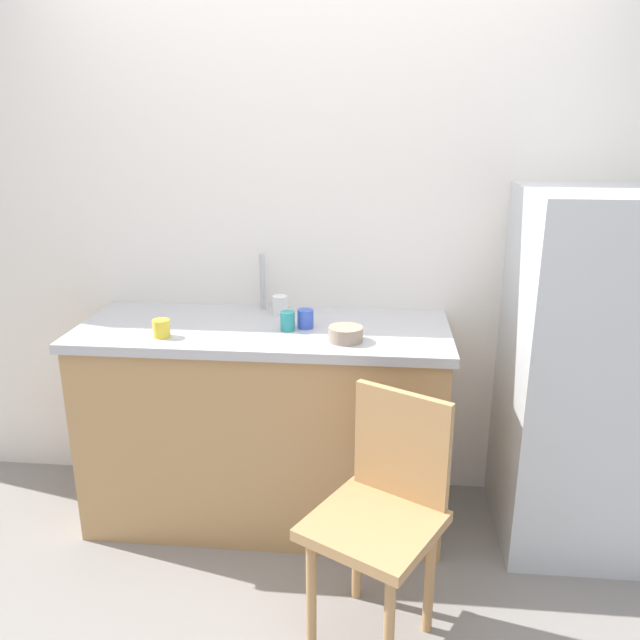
% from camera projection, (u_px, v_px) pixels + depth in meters
% --- Properties ---
extents(ground_plane, '(8.00, 8.00, 0.00)m').
position_uv_depth(ground_plane, '(290.00, 615.00, 2.36)').
color(ground_plane, gray).
extents(back_wall, '(4.80, 0.10, 2.58)m').
position_uv_depth(back_wall, '(317.00, 228.00, 2.92)').
color(back_wall, white).
rests_on(back_wall, ground_plane).
extents(cabinet_base, '(1.55, 0.60, 0.88)m').
position_uv_depth(cabinet_base, '(266.00, 427.00, 2.86)').
color(cabinet_base, tan).
rests_on(cabinet_base, ground_plane).
extents(countertop, '(1.59, 0.64, 0.04)m').
position_uv_depth(countertop, '(263.00, 330.00, 2.72)').
color(countertop, '#B7B7BC').
rests_on(countertop, cabinet_base).
extents(faucet, '(0.02, 0.02, 0.26)m').
position_uv_depth(faucet, '(263.00, 282.00, 2.92)').
color(faucet, '#B7B7BC').
rests_on(faucet, countertop).
extents(refrigerator, '(0.61, 0.63, 1.51)m').
position_uv_depth(refrigerator, '(585.00, 374.00, 2.63)').
color(refrigerator, silver).
rests_on(refrigerator, ground_plane).
extents(chair, '(0.54, 0.54, 0.89)m').
position_uv_depth(chair, '(382.00, 509.00, 2.16)').
color(chair, tan).
rests_on(chair, ground_plane).
extents(terracotta_bowl, '(0.14, 0.14, 0.06)m').
position_uv_depth(terracotta_bowl, '(346.00, 334.00, 2.53)').
color(terracotta_bowl, gray).
rests_on(terracotta_bowl, countertop).
extents(cup_teal, '(0.06, 0.06, 0.08)m').
position_uv_depth(cup_teal, '(288.00, 321.00, 2.65)').
color(cup_teal, teal).
rests_on(cup_teal, countertop).
extents(cup_yellow, '(0.07, 0.07, 0.07)m').
position_uv_depth(cup_yellow, '(161.00, 328.00, 2.57)').
color(cup_yellow, yellow).
rests_on(cup_yellow, countertop).
extents(cup_blue, '(0.07, 0.07, 0.08)m').
position_uv_depth(cup_blue, '(306.00, 319.00, 2.68)').
color(cup_blue, blue).
rests_on(cup_blue, countertop).
extents(cup_white, '(0.07, 0.07, 0.09)m').
position_uv_depth(cup_white, '(280.00, 305.00, 2.87)').
color(cup_white, white).
rests_on(cup_white, countertop).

